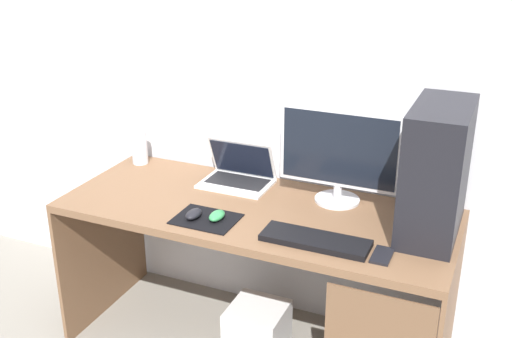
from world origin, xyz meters
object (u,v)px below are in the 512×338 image
Objects in this scene: monitor at (339,156)px; speaker at (139,148)px; laptop at (238,175)px; mouse_right at (194,214)px; keyboard at (315,240)px; pc_tower at (436,171)px; mouse_left at (217,216)px; cell_phone at (382,255)px; subwoofer at (257,331)px.

monitor is 1.06m from speaker.
laptop is 0.41m from mouse_right.
laptop reaches higher than keyboard.
pc_tower reaches higher than monitor.
monitor is (-0.42, 0.11, -0.04)m from pc_tower.
laptop is (-0.48, 0.01, -0.18)m from monitor.
monitor is at bearing 94.74° from keyboard.
laptop is at bearing 88.49° from mouse_right.
mouse_left is (0.08, -0.39, -0.02)m from laptop.
monitor is 1.64× the size of laptop.
mouse_right is (-0.01, -0.41, -0.02)m from laptop.
speaker reaches higher than cell_phone.
monitor is at bearing -2.65° from speaker.
laptop is at bearing 129.42° from subwoofer.
mouse_right is 0.38× the size of subwoofer.
mouse_left is at bearing -32.96° from speaker.
pc_tower is 0.94m from laptop.
cell_phone is (-0.13, -0.28, -0.25)m from pc_tower.
pc_tower is 1.61× the size of laptop.
mouse_left and mouse_right have the same top height.
cell_phone is at bearing -1.63° from mouse_left.
pc_tower is 1.24× the size of keyboard.
pc_tower reaches higher than laptop.
pc_tower is 3.99× the size of cell_phone.
speaker is (-1.47, 0.16, -0.18)m from pc_tower.
mouse_left reaches higher than cell_phone.
keyboard is (1.08, -0.44, -0.07)m from speaker.
monitor is 0.58m from mouse_left.
subwoofer is (0.21, -0.25, -0.65)m from laptop.
speaker reaches higher than subwoofer.
mouse_right is (-0.09, -0.02, 0.00)m from mouse_left.
cell_phone is at bearing -18.20° from speaker.
monitor reaches higher than mouse_right.
pc_tower is at bearing 17.22° from mouse_right.
pc_tower is 0.44m from monitor.
keyboard is 0.71m from subwoofer.
mouse_left reaches higher than subwoofer.
monitor reaches higher than mouse_left.
subwoofer is at bearing 153.48° from keyboard.
laptop is at bearing -3.46° from speaker.
laptop is at bearing 141.78° from keyboard.
mouse_left is at bearing -137.03° from monitor.
laptop reaches higher than subwoofer.
pc_tower is 2.07× the size of subwoofer.
keyboard is 1.67× the size of subwoofer.
mouse_left is (0.65, -0.42, -0.06)m from speaker.
cell_phone is (0.78, -0.41, -0.04)m from laptop.
monitor is at bearing -1.70° from laptop.
keyboard reaches higher than cell_phone.
speaker is 0.40× the size of keyboard.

